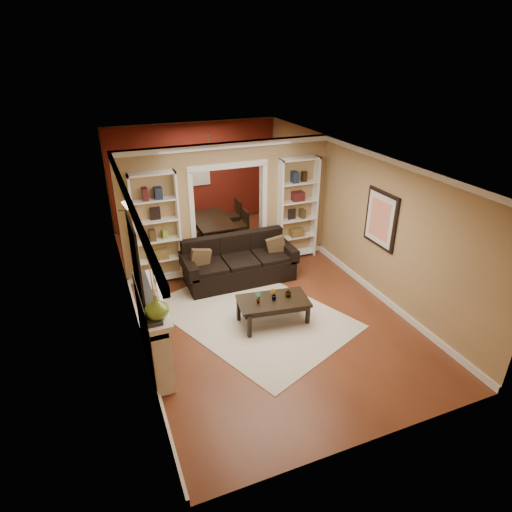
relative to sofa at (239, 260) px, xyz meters
name	(u,v)px	position (x,y,z in m)	size (l,w,h in m)	color
floor	(249,289)	(0.04, -0.45, -0.45)	(8.00, 8.00, 0.00)	brown
ceiling	(248,155)	(0.04, -0.45, 2.25)	(8.00, 8.00, 0.00)	white
wall_back	(195,174)	(0.04, 3.55, 0.90)	(8.00, 8.00, 0.00)	tan
wall_front	(379,356)	(0.04, -4.45, 0.90)	(8.00, 8.00, 0.00)	tan
wall_left	(125,246)	(-2.21, -0.45, 0.90)	(8.00, 8.00, 0.00)	tan
wall_right	(351,212)	(2.29, -0.45, 0.90)	(8.00, 8.00, 0.00)	tan
partition_wall	(228,207)	(0.04, 0.75, 0.90)	(4.50, 0.15, 2.70)	tan
red_back_panel	(195,176)	(0.04, 3.52, 0.87)	(4.44, 0.04, 2.64)	maroon
dining_window	(195,167)	(0.04, 3.48, 1.10)	(0.78, 0.03, 0.98)	#8CA5CC
area_rug	(253,315)	(-0.22, -1.33, -0.44)	(2.40, 3.35, 0.01)	beige
sofa	(239,260)	(0.00, 0.00, 0.00)	(2.30, 0.99, 0.90)	black
pillow_left	(200,259)	(-0.82, -0.02, 0.19)	(0.39, 0.11, 0.39)	brown
pillow_right	(276,247)	(0.82, -0.02, 0.18)	(0.38, 0.11, 0.38)	brown
coffee_table	(273,311)	(0.03, -1.66, -0.22)	(1.22, 0.66, 0.46)	black
plant_left	(258,298)	(-0.26, -1.66, 0.12)	(0.11, 0.08, 0.22)	#336626
plant_center	(273,295)	(0.03, -1.66, 0.11)	(0.11, 0.09, 0.21)	#336626
plant_right	(288,292)	(0.31, -1.66, 0.11)	(0.11, 0.11, 0.20)	#336626
bookshelf_left	(157,229)	(-1.51, 0.58, 0.70)	(0.90, 0.30, 2.30)	white
bookshelf_right	(297,209)	(1.59, 0.58, 0.70)	(0.90, 0.30, 2.30)	white
fireplace	(155,330)	(-2.05, -1.95, 0.13)	(0.32, 1.70, 1.16)	white
vase	(157,307)	(-2.05, -2.53, 0.88)	(0.32, 0.32, 0.33)	olive
mirror	(135,259)	(-2.19, -1.95, 1.35)	(0.03, 0.95, 1.10)	silver
wall_sconce	(124,208)	(-2.11, 0.10, 1.38)	(0.18, 0.18, 0.22)	#FFE0A5
framed_art	(380,219)	(2.25, -1.45, 1.10)	(0.04, 0.85, 1.05)	black
dining_table	(213,229)	(0.10, 2.22, -0.17)	(0.88, 1.57, 0.55)	black
dining_chair_nw	(194,231)	(-0.45, 1.92, -0.01)	(0.43, 0.43, 0.88)	black
dining_chair_ne	(238,226)	(0.65, 1.92, -0.05)	(0.40, 0.40, 0.80)	black
dining_chair_sw	(188,224)	(-0.45, 2.52, -0.07)	(0.37, 0.37, 0.76)	black
dining_chair_se	(230,216)	(0.65, 2.52, -0.01)	(0.44, 0.44, 0.88)	black
chandelier	(207,160)	(0.04, 2.25, 1.57)	(0.50, 0.50, 0.30)	#322716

